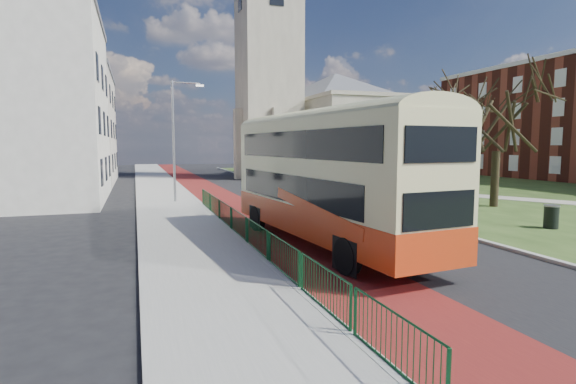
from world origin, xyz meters
name	(u,v)px	position (x,y,z in m)	size (l,w,h in m)	color
ground	(362,264)	(0.00, 0.00, 0.00)	(160.00, 160.00, 0.00)	black
road_carriageway	(254,196)	(1.50, 20.00, 0.01)	(9.00, 120.00, 0.01)	black
bus_lane	(219,198)	(-1.20, 20.00, 0.01)	(3.40, 120.00, 0.01)	#591414
pavement_west	(166,199)	(-5.00, 20.00, 0.06)	(4.00, 120.00, 0.12)	gray
kerb_west	(194,198)	(-3.00, 20.00, 0.07)	(0.25, 120.00, 0.13)	#999993
kerb_east	(301,191)	(6.10, 22.00, 0.07)	(0.25, 80.00, 0.13)	#999993
grass_green	(492,185)	(26.00, 22.00, 0.02)	(40.00, 80.00, 0.04)	#2A4418
footpath	(553,202)	(20.00, 10.00, 0.06)	(2.20, 36.00, 0.03)	#9E998C
pedestrian_railing	(246,231)	(-2.95, 4.00, 0.55)	(0.07, 24.00, 1.12)	#0D3B1D
gothic_church	(305,67)	(12.56, 38.00, 13.13)	(16.38, 18.00, 40.00)	gray
street_block_near	(24,106)	(-14.00, 22.00, 6.51)	(10.30, 14.30, 13.00)	beige
street_block_far	(61,127)	(-14.00, 38.00, 5.76)	(10.30, 16.30, 11.50)	beige
streetlamp	(176,135)	(-4.35, 18.00, 4.59)	(2.13, 0.18, 8.00)	gray
bus	(326,172)	(-0.11, 2.78, 2.88)	(3.97, 12.30, 5.05)	#B83311
winter_tree_near	(498,107)	(14.38, 9.46, 6.24)	(7.80, 7.80, 8.96)	black
winter_tree_far	(456,118)	(19.69, 19.81, 6.28)	(6.97, 6.97, 9.01)	#312918
litter_bin	(551,217)	(11.27, 2.64, 0.59)	(0.77, 0.77, 1.10)	black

